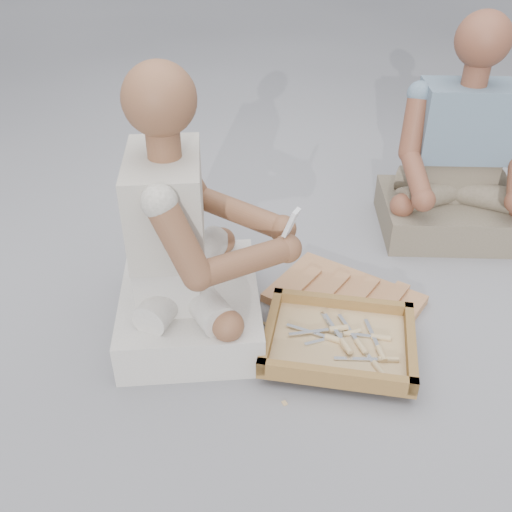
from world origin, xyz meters
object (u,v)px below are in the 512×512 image
(companion, at_px, (459,165))
(craftsman, at_px, (185,249))
(carved_panel, at_px, (344,299))
(tool_tray, at_px, (339,341))

(companion, bearing_deg, craftsman, 33.27)
(carved_panel, distance_m, craftsman, 0.70)
(tool_tray, relative_size, craftsman, 0.57)
(carved_panel, relative_size, craftsman, 0.57)
(companion, bearing_deg, carved_panel, 48.02)
(carved_panel, distance_m, tool_tray, 0.30)
(carved_panel, xyz_separation_m, craftsman, (-0.55, -0.29, 0.32))
(craftsman, height_order, companion, companion)
(carved_panel, bearing_deg, companion, 62.62)
(companion, bearing_deg, tool_tray, 56.61)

